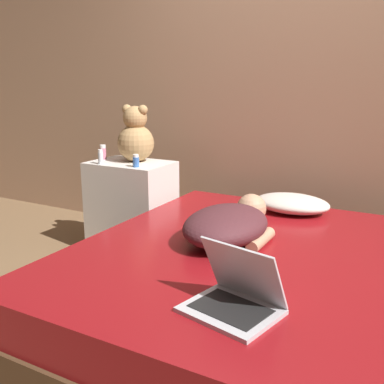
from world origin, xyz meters
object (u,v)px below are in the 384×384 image
at_px(person_lying, 230,223).
at_px(laptop, 235,296).
at_px(bottle_blue, 136,161).
at_px(pillow, 292,203).
at_px(bottle_clear, 101,157).
at_px(bottle_pink, 103,152).
at_px(teddy_bear, 136,137).

xyz_separation_m(person_lying, laptop, (0.31, -0.64, -0.03)).
xyz_separation_m(laptop, bottle_blue, (-1.16, 1.04, 0.21)).
xyz_separation_m(pillow, bottle_clear, (-1.25, -0.25, 0.22)).
bearing_deg(bottle_pink, bottle_clear, -55.14).
distance_m(pillow, person_lying, 0.64).
distance_m(pillow, bottle_clear, 1.29).
relative_size(pillow, laptop, 1.27).
relative_size(pillow, teddy_bear, 1.16).
relative_size(person_lying, bottle_clear, 6.97).
height_order(pillow, laptop, laptop).
height_order(person_lying, laptop, laptop).
bearing_deg(teddy_bear, person_lying, -30.70).
xyz_separation_m(pillow, teddy_bear, (-1.10, -0.05, 0.34)).
bearing_deg(teddy_bear, bottle_clear, -126.10).
bearing_deg(teddy_bear, bottle_blue, -54.77).
distance_m(person_lying, bottle_pink, 1.36).
bearing_deg(bottle_pink, bottle_blue, -18.89).
relative_size(laptop, teddy_bear, 0.91).
xyz_separation_m(bottle_pink, bottle_blue, (0.38, -0.13, -0.01)).
relative_size(laptop, bottle_clear, 3.55).
bearing_deg(bottle_clear, laptop, -35.36).
distance_m(person_lying, bottle_blue, 0.96).
height_order(pillow, person_lying, person_lying).
height_order(teddy_bear, bottle_blue, teddy_bear).
xyz_separation_m(person_lying, teddy_bear, (-0.97, 0.58, 0.31)).
height_order(pillow, teddy_bear, teddy_bear).
bearing_deg(teddy_bear, laptop, -43.52).
bearing_deg(bottle_blue, laptop, -42.00).
bearing_deg(person_lying, laptop, -64.49).
bearing_deg(bottle_pink, pillow, 3.79).
height_order(pillow, bottle_blue, bottle_blue).
bearing_deg(pillow, teddy_bear, -177.57).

